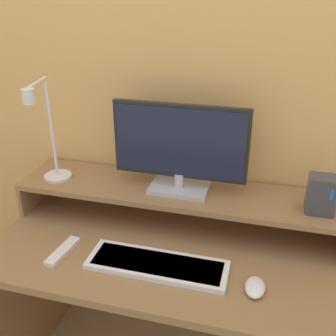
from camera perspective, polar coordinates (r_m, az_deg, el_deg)
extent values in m
cube|color=#E5AD60|center=(1.55, 3.03, 13.22)|extent=(6.00, 0.05, 2.50)
cube|color=olive|center=(1.47, -0.48, -11.83)|extent=(1.26, 0.64, 0.03)
cube|color=olive|center=(1.92, -19.29, -16.64)|extent=(0.03, 0.64, 0.67)
cube|color=olive|center=(1.81, -18.29, -2.82)|extent=(0.02, 0.28, 0.12)
cube|color=olive|center=(1.54, 1.30, -3.44)|extent=(1.26, 0.28, 0.02)
cube|color=#BCBCC1|center=(1.52, 1.63, -2.90)|extent=(0.22, 0.14, 0.02)
cylinder|color=#BCBCC1|center=(1.51, 1.64, -1.73)|extent=(0.04, 0.04, 0.05)
cube|color=black|center=(1.45, 1.76, 3.87)|extent=(0.51, 0.02, 0.28)
cube|color=#191E38|center=(1.44, 1.66, 3.72)|extent=(0.48, 0.01, 0.26)
cylinder|color=silver|center=(1.68, -15.67, -1.13)|extent=(0.11, 0.11, 0.01)
cylinder|color=silver|center=(1.61, -16.52, 5.45)|extent=(0.01, 0.01, 0.40)
cylinder|color=silver|center=(1.48, -18.54, 11.61)|extent=(0.04, 0.17, 0.01)
cylinder|color=silver|center=(1.41, -19.59, 9.78)|extent=(0.04, 0.04, 0.05)
cube|color=#3D3D42|center=(1.45, 21.34, -3.62)|extent=(0.09, 0.08, 0.14)
cube|color=#1972F2|center=(1.41, 22.64, -3.63)|extent=(0.01, 0.00, 0.04)
cube|color=white|center=(1.37, -1.58, -13.88)|extent=(0.48, 0.15, 0.02)
cube|color=silver|center=(1.37, -1.58, -13.71)|extent=(0.44, 0.12, 0.01)
ellipsoid|color=white|center=(1.31, 12.52, -16.53)|extent=(0.06, 0.10, 0.03)
cube|color=white|center=(1.48, -15.04, -11.57)|extent=(0.06, 0.17, 0.02)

